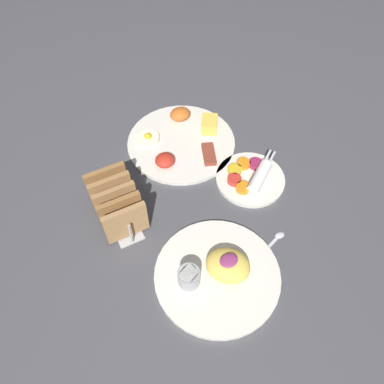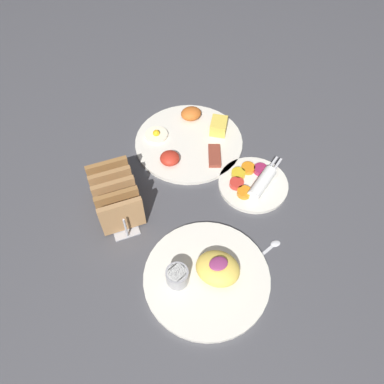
{
  "view_description": "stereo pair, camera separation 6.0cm",
  "coord_description": "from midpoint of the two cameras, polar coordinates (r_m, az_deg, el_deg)",
  "views": [
    {
      "loc": [
        -0.21,
        -0.45,
        0.76
      ],
      "look_at": [
        0.04,
        0.03,
        0.03
      ],
      "focal_mm": 35.0,
      "sensor_mm": 36.0,
      "label": 1
    },
    {
      "loc": [
        -0.16,
        -0.48,
        0.76
      ],
      "look_at": [
        0.04,
        0.03,
        0.03
      ],
      "focal_mm": 35.0,
      "sensor_mm": 36.0,
      "label": 2
    }
  ],
  "objects": [
    {
      "name": "ground_plane",
      "position": [
        0.91,
        0.48,
        -3.4
      ],
      "size": [
        3.0,
        3.0,
        0.0
      ],
      "primitive_type": "plane",
      "color": "#47474C"
    },
    {
      "name": "plate_breakfast",
      "position": [
        1.06,
        1.27,
        7.96
      ],
      "size": [
        0.3,
        0.3,
        0.05
      ],
      "color": "silver",
      "rests_on": "ground_plane"
    },
    {
      "name": "plate_condiments",
      "position": [
        0.97,
        11.12,
        1.34
      ],
      "size": [
        0.19,
        0.18,
        0.04
      ],
      "color": "silver",
      "rests_on": "ground_plane"
    },
    {
      "name": "plate_foreground",
      "position": [
        0.82,
        4.47,
        -12.54
      ],
      "size": [
        0.27,
        0.27,
        0.06
      ],
      "color": "silver",
      "rests_on": "ground_plane"
    },
    {
      "name": "toast_rack",
      "position": [
        0.89,
        -9.65,
        -0.76
      ],
      "size": [
        0.1,
        0.18,
        0.1
      ],
      "color": "#B7B7BC",
      "rests_on": "ground_plane"
    },
    {
      "name": "teaspoon",
      "position": [
        0.88,
        13.16,
        -8.85
      ],
      "size": [
        0.13,
        0.05,
        0.01
      ],
      "color": "silver",
      "rests_on": "ground_plane"
    }
  ]
}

